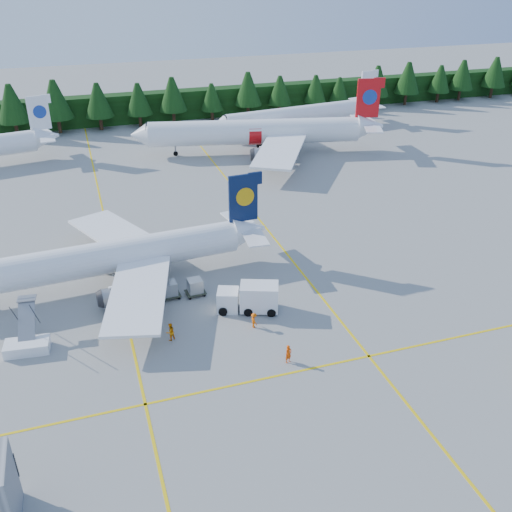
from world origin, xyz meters
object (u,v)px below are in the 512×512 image
object	(u,v)px
airliner_red	(250,132)
service_truck	(248,298)
airstairs	(27,343)
airliner_navy	(93,261)

from	to	relation	value
airliner_red	service_truck	world-z (taller)	airliner_red
service_truck	airstairs	bearing A→B (deg)	-159.55
airliner_red	airstairs	xyz separation A→B (m)	(-36.70, -48.96, -3.08)
airstairs	service_truck	distance (m)	21.05
airliner_navy	airliner_red	distance (m)	49.49
airliner_red	service_truck	distance (m)	51.41
airliner_navy	service_truck	xyz separation A→B (m)	(14.32, -9.55, -1.69)
airliner_navy	airliner_red	xyz separation A→B (m)	(29.98, 39.36, 0.70)
airliner_navy	airstairs	size ratio (longest dim) A/B	6.50
airliner_navy	airstairs	distance (m)	11.95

